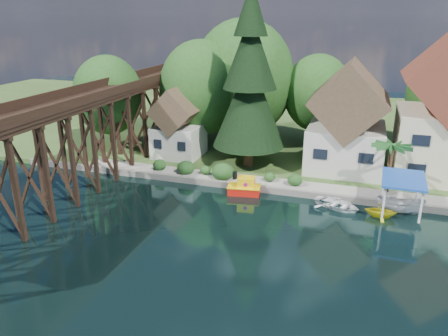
# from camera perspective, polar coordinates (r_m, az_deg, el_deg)

# --- Properties ---
(ground) EXTENTS (140.00, 140.00, 0.00)m
(ground) POSITION_cam_1_polar(r_m,az_deg,el_deg) (34.05, 1.59, -8.07)
(ground) COLOR black
(ground) RESTS_ON ground
(bank) EXTENTS (140.00, 52.00, 0.50)m
(bank) POSITION_cam_1_polar(r_m,az_deg,el_deg) (65.40, 10.08, 5.52)
(bank) COLOR #314B1E
(bank) RESTS_ON ground
(seawall) EXTENTS (60.00, 0.40, 0.62)m
(seawall) POSITION_cam_1_polar(r_m,az_deg,el_deg) (40.32, 10.31, -3.34)
(seawall) COLOR slate
(seawall) RESTS_ON ground
(promenade) EXTENTS (50.00, 2.60, 0.06)m
(promenade) POSITION_cam_1_polar(r_m,az_deg,el_deg) (41.27, 13.33, -2.69)
(promenade) COLOR gray
(promenade) RESTS_ON bank
(trestle_bridge) EXTENTS (4.12, 44.18, 9.30)m
(trestle_bridge) POSITION_cam_1_polar(r_m,az_deg,el_deg) (43.23, -17.14, 4.71)
(trestle_bridge) COLOR black
(trestle_bridge) RESTS_ON ground
(house_left) EXTENTS (7.64, 8.64, 11.02)m
(house_left) POSITION_cam_1_polar(r_m,az_deg,el_deg) (46.24, 15.78, 5.51)
(house_left) COLOR beige
(house_left) RESTS_ON bank
(house_center) EXTENTS (8.65, 9.18, 13.89)m
(house_center) POSITION_cam_1_polar(r_m,az_deg,el_deg) (47.05, 26.98, 5.95)
(house_center) COLOR beige
(house_center) RESTS_ON bank
(shed) EXTENTS (5.09, 5.40, 7.85)m
(shed) POSITION_cam_1_polar(r_m,az_deg,el_deg) (49.08, -5.96, 5.35)
(shed) COLOR beige
(shed) RESTS_ON bank
(bg_trees) EXTENTS (49.90, 13.30, 10.57)m
(bg_trees) POSITION_cam_1_polar(r_m,az_deg,el_deg) (51.47, 9.56, 9.79)
(bg_trees) COLOR #382314
(bg_trees) RESTS_ON bank
(shrubs) EXTENTS (15.76, 2.47, 1.70)m
(shrubs) POSITION_cam_1_polar(r_m,az_deg,el_deg) (42.92, -0.79, -0.27)
(shrubs) COLOR #174017
(shrubs) RESTS_ON bank
(conifer) EXTENTS (7.42, 7.42, 18.28)m
(conifer) POSITION_cam_1_polar(r_m,az_deg,el_deg) (44.41, 3.39, 11.13)
(conifer) COLOR #382314
(conifer) RESTS_ON bank
(palm_tree) EXTENTS (4.28, 4.28, 4.81)m
(palm_tree) POSITION_cam_1_polar(r_m,az_deg,el_deg) (40.84, 21.09, 2.47)
(palm_tree) COLOR #382314
(palm_tree) RESTS_ON bank
(tugboat) EXTENTS (3.21, 2.07, 2.18)m
(tugboat) POSITION_cam_1_polar(r_m,az_deg,el_deg) (40.27, 2.70, -2.54)
(tugboat) COLOR red
(tugboat) RESTS_ON ground
(boat_white_a) EXTENTS (4.90, 4.34, 0.84)m
(boat_white_a) POSITION_cam_1_polar(r_m,az_deg,el_deg) (38.78, 14.55, -4.45)
(boat_white_a) COLOR white
(boat_white_a) RESTS_ON ground
(boat_canopy) EXTENTS (3.96, 4.96, 3.13)m
(boat_canopy) POSITION_cam_1_polar(r_m,az_deg,el_deg) (39.05, 22.12, -3.67)
(boat_canopy) COLOR silver
(boat_canopy) RESTS_ON ground
(boat_yellow) EXTENTS (2.56, 2.23, 1.33)m
(boat_yellow) POSITION_cam_1_polar(r_m,az_deg,el_deg) (38.01, 19.82, -5.12)
(boat_yellow) COLOR yellow
(boat_yellow) RESTS_ON ground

